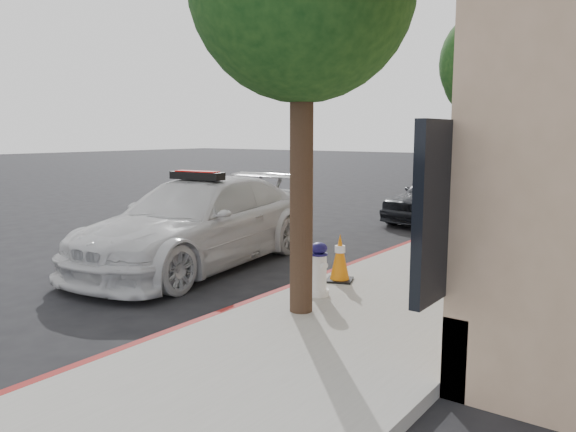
# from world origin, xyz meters

# --- Properties ---
(ground) EXTENTS (120.00, 120.00, 0.00)m
(ground) POSITION_xyz_m (0.00, 0.00, 0.00)
(ground) COLOR black
(ground) RESTS_ON ground
(sidewalk) EXTENTS (3.20, 50.00, 0.15)m
(sidewalk) POSITION_xyz_m (3.60, 10.00, 0.07)
(sidewalk) COLOR gray
(sidewalk) RESTS_ON ground
(curb_strip) EXTENTS (0.12, 50.00, 0.15)m
(curb_strip) POSITION_xyz_m (2.06, 10.00, 0.07)
(curb_strip) COLOR maroon
(curb_strip) RESTS_ON ground
(tree_mid) EXTENTS (2.77, 2.64, 5.43)m
(tree_mid) POSITION_xyz_m (2.93, 5.99, 4.16)
(tree_mid) COLOR black
(tree_mid) RESTS_ON sidewalk
(tree_far) EXTENTS (3.10, 3.00, 5.81)m
(tree_far) POSITION_xyz_m (2.93, 13.99, 4.39)
(tree_far) COLOR black
(tree_far) RESTS_ON sidewalk
(police_car) EXTENTS (2.92, 5.87, 1.79)m
(police_car) POSITION_xyz_m (-0.51, -0.49, 0.82)
(police_car) COLOR silver
(police_car) RESTS_ON ground
(parked_car_mid) EXTENTS (2.17, 4.35, 1.42)m
(parked_car_mid) POSITION_xyz_m (1.20, 7.29, 0.71)
(parked_car_mid) COLOR black
(parked_car_mid) RESTS_ON ground
(parked_car_far) EXTENTS (1.54, 4.40, 1.45)m
(parked_car_far) POSITION_xyz_m (-0.16, 16.18, 0.72)
(parked_car_far) COLOR #162137
(parked_car_far) RESTS_ON ground
(fire_hydrant) EXTENTS (0.33, 0.30, 0.79)m
(fire_hydrant) POSITION_xyz_m (2.70, -1.27, 0.53)
(fire_hydrant) COLOR white
(fire_hydrant) RESTS_ON sidewalk
(traffic_cone) EXTENTS (0.51, 0.51, 0.76)m
(traffic_cone) POSITION_xyz_m (2.53, -0.39, 0.53)
(traffic_cone) COLOR black
(traffic_cone) RESTS_ON sidewalk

